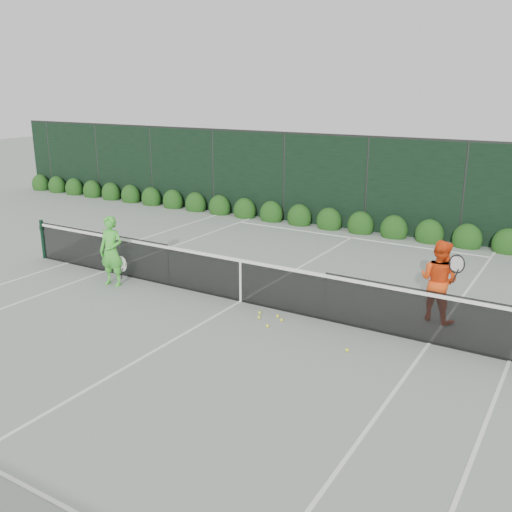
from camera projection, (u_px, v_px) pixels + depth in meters
The scene contains 8 objects.
ground at pixel (241, 302), 12.51m from camera, with size 80.00×80.00×0.00m, color gray.
tennis_net at pixel (240, 278), 12.37m from camera, with size 12.90×0.10×1.07m.
player_woman at pixel (111, 251), 13.33m from camera, with size 0.68×0.49×1.66m.
player_man at pixel (439, 281), 11.31m from camera, with size 0.98×0.83×1.66m.
court_lines at pixel (241, 301), 12.50m from camera, with size 11.03×23.83×0.01m.
windscreen_fence at pixel (156, 268), 9.85m from camera, with size 32.00×21.07×3.06m.
hedge_row at pixel (360, 226), 18.30m from camera, with size 31.66×0.65×0.94m.
tennis_balls at pixel (281, 323), 11.28m from camera, with size 2.29×0.80×0.07m.
Camera 1 is at (6.33, -9.84, 4.54)m, focal length 40.00 mm.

